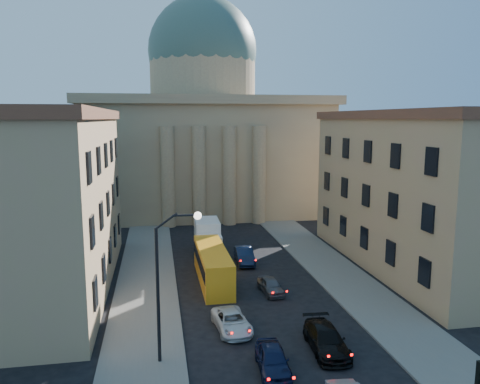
% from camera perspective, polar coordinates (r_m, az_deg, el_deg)
% --- Properties ---
extents(sidewalk_left, '(5.00, 60.00, 0.15)m').
position_cam_1_polar(sidewalk_left, '(38.13, -11.43, -12.58)').
color(sidewalk_left, '#63605A').
rests_on(sidewalk_left, ground).
extents(sidewalk_right, '(5.00, 60.00, 0.15)m').
position_cam_1_polar(sidewalk_right, '(41.29, 13.35, -10.94)').
color(sidewalk_right, '#63605A').
rests_on(sidewalk_right, ground).
extents(church, '(68.02, 28.76, 36.60)m').
position_cam_1_polar(church, '(73.37, -4.43, 7.31)').
color(church, '#907458').
rests_on(church, ground).
extents(building_left, '(11.60, 26.60, 14.70)m').
position_cam_1_polar(building_left, '(41.17, -23.54, -0.92)').
color(building_left, '#A27E5F').
rests_on(building_left, ground).
extents(building_right, '(11.60, 26.60, 14.70)m').
position_cam_1_polar(building_right, '(46.87, 21.30, 0.33)').
color(building_right, '#A27E5F').
rests_on(building_right, ground).
extents(street_lamp, '(2.62, 0.44, 8.83)m').
position_cam_1_polar(street_lamp, '(26.93, -8.89, -9.93)').
color(street_lamp, black).
rests_on(street_lamp, ground).
extents(car_left_near, '(1.95, 4.24, 1.41)m').
position_cam_1_polar(car_left_near, '(27.67, 4.00, -19.68)').
color(car_left_near, black).
rests_on(car_left_near, ground).
extents(car_left_mid, '(2.49, 4.65, 1.24)m').
position_cam_1_polar(car_left_mid, '(32.21, -1.01, -15.50)').
color(car_left_mid, silver).
rests_on(car_left_mid, ground).
extents(car_right_mid, '(2.29, 5.05, 1.44)m').
position_cam_1_polar(car_right_mid, '(30.13, 10.47, -17.26)').
color(car_right_mid, black).
rests_on(car_right_mid, ground).
extents(car_right_far, '(1.77, 3.74, 1.24)m').
position_cam_1_polar(car_right_far, '(38.53, 3.76, -11.32)').
color(car_right_far, '#4E4E53').
rests_on(car_right_far, ground).
extents(car_right_distant, '(1.85, 4.70, 1.52)m').
position_cam_1_polar(car_right_distant, '(45.90, 0.53, -7.75)').
color(car_right_distant, black).
rests_on(car_right_distant, ground).
extents(city_bus, '(2.43, 10.22, 2.88)m').
position_cam_1_polar(city_bus, '(40.78, -3.36, -8.78)').
color(city_bus, orange).
rests_on(city_bus, ground).
extents(box_truck, '(2.59, 6.27, 3.41)m').
position_cam_1_polar(box_truck, '(48.82, -3.96, -5.70)').
color(box_truck, silver).
rests_on(box_truck, ground).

